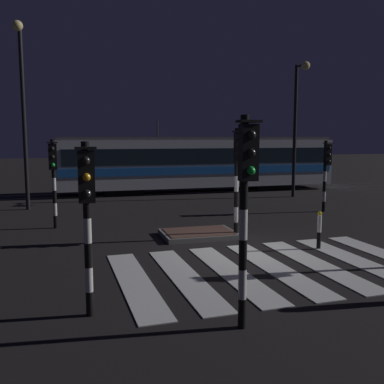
% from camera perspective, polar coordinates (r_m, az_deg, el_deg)
% --- Properties ---
extents(ground_plane, '(120.00, 120.00, 0.00)m').
position_cam_1_polar(ground_plane, '(12.61, 7.33, -7.69)').
color(ground_plane, black).
extents(rail_near, '(80.00, 0.12, 0.03)m').
position_cam_1_polar(rail_near, '(24.72, -4.42, -0.28)').
color(rail_near, '#59595E').
rests_on(rail_near, ground).
extents(rail_far, '(80.00, 0.12, 0.03)m').
position_cam_1_polar(rail_far, '(26.12, -5.05, 0.12)').
color(rail_far, '#59595E').
rests_on(rail_far, ground).
extents(crosswalk_zebra, '(7.84, 4.90, 0.02)m').
position_cam_1_polar(crosswalk_zebra, '(11.12, 10.82, -9.74)').
color(crosswalk_zebra, silver).
rests_on(crosswalk_zebra, ground).
extents(traffic_island, '(2.37, 1.68, 0.18)m').
position_cam_1_polar(traffic_island, '(14.27, 0.86, -5.51)').
color(traffic_island, slate).
rests_on(traffic_island, ground).
extents(traffic_light_kerb_mid_left, '(0.36, 0.42, 3.59)m').
position_cam_1_polar(traffic_light_kerb_mid_left, '(7.09, 7.07, 0.15)').
color(traffic_light_kerb_mid_left, black).
rests_on(traffic_light_kerb_mid_left, ground).
extents(traffic_light_corner_far_right, '(0.36, 0.42, 3.09)m').
position_cam_1_polar(traffic_light_corner_far_right, '(19.54, 17.21, 3.38)').
color(traffic_light_corner_far_right, black).
rests_on(traffic_light_corner_far_right, ground).
extents(traffic_light_corner_far_left, '(0.36, 0.42, 3.16)m').
position_cam_1_polar(traffic_light_corner_far_left, '(15.94, -17.73, 2.74)').
color(traffic_light_corner_far_left, black).
rests_on(traffic_light_corner_far_left, ground).
extents(traffic_light_median_centre, '(0.36, 0.42, 3.51)m').
position_cam_1_polar(traffic_light_median_centre, '(13.78, 6.00, 3.37)').
color(traffic_light_median_centre, black).
rests_on(traffic_light_median_centre, ground).
extents(traffic_light_corner_near_left, '(0.36, 0.42, 3.16)m').
position_cam_1_polar(traffic_light_corner_near_left, '(7.79, -13.62, -1.46)').
color(traffic_light_corner_near_left, black).
rests_on(traffic_light_corner_near_left, ground).
extents(street_lamp_trackside_left, '(0.44, 1.21, 7.95)m').
position_cam_1_polar(street_lamp_trackside_left, '(20.45, -21.37, 11.62)').
color(street_lamp_trackside_left, black).
rests_on(street_lamp_trackside_left, ground).
extents(street_lamp_trackside_right, '(0.44, 1.21, 7.04)m').
position_cam_1_polar(street_lamp_trackside_right, '(23.88, 13.70, 10.00)').
color(street_lamp_trackside_right, black).
rests_on(street_lamp_trackside_right, ground).
extents(tram, '(16.64, 2.58, 4.15)m').
position_cam_1_polar(tram, '(25.88, 0.89, 3.94)').
color(tram, silver).
rests_on(tram, ground).
extents(bollard_island_edge, '(0.12, 0.12, 1.11)m').
position_cam_1_polar(bollard_island_edge, '(13.13, 16.34, -4.82)').
color(bollard_island_edge, black).
rests_on(bollard_island_edge, ground).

